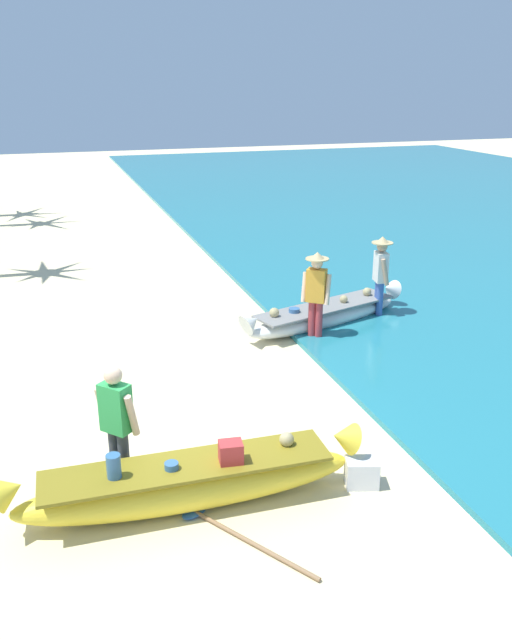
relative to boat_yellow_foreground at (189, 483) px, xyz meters
name	(u,v)px	position (x,y,z in m)	size (l,w,h in m)	color
ground_plane	(186,443)	(0.26, 1.42, -0.32)	(80.00, 80.00, 0.00)	beige
boat_yellow_foreground	(189,483)	(0.00, 0.00, 0.00)	(4.34, 0.79, 0.86)	yellow
boat_white_midground	(325,315)	(3.96, 5.07, -0.06)	(4.02, 1.78, 0.73)	white
person_vendor_hatted	(316,291)	(3.47, 4.41, 0.70)	(0.56, 0.50, 1.77)	#B2383D
person_tourist_customer	(117,421)	(-0.72, 0.63, 0.61)	(0.52, 0.54, 1.65)	#333842
person_vendor_assistant	(381,272)	(5.23, 5.17, 0.70)	(0.44, 0.58, 1.77)	#3D5BA8
cooler_box	(362,473)	(2.14, -0.25, -0.14)	(0.40, 0.29, 0.36)	silver
paddle	(233,532)	(0.34, -0.67, -0.29)	(1.18, 1.68, 0.05)	#8E6B47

